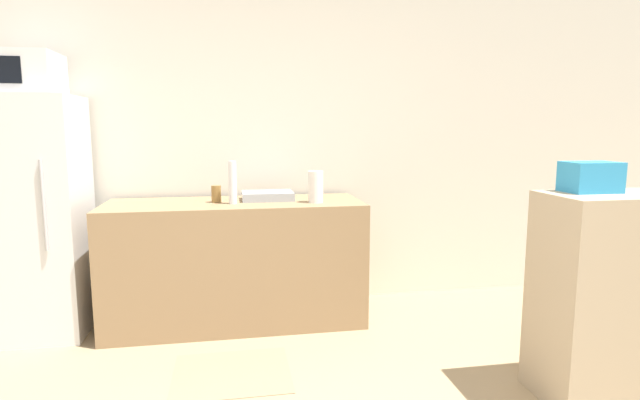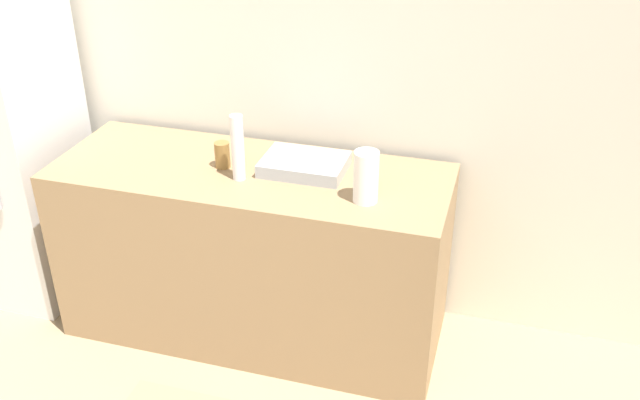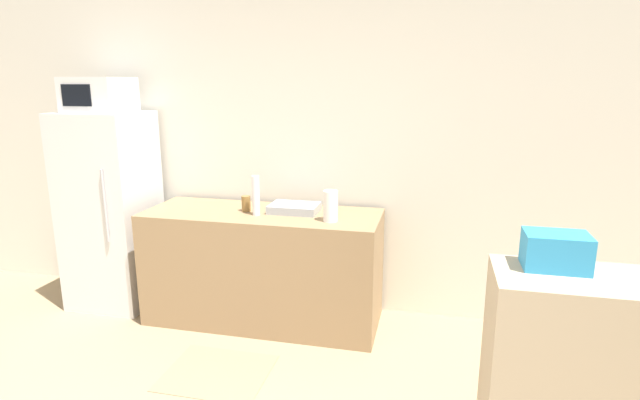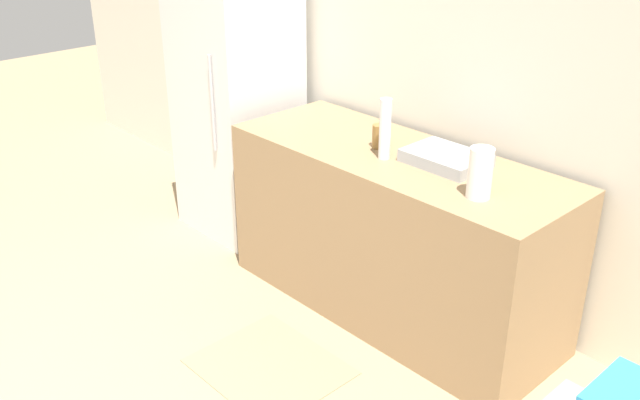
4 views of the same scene
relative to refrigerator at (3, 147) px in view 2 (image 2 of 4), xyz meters
The scene contains 7 objects.
wall_back 1.59m from the refrigerator, 14.26° to the left, with size 8.00×0.06×2.60m, color silver.
refrigerator is the anchor object (origin of this frame).
counter 1.40m from the refrigerator, ahead, with size 1.82×0.68×0.89m, color #937551.
sink_basin 1.59m from the refrigerator, ahead, with size 0.37×0.27×0.06m, color #9EA3A8.
bottle_tall 1.36m from the refrigerator, ahead, with size 0.06×0.06×0.30m, color silver.
bottle_short 1.23m from the refrigerator, ahead, with size 0.07×0.07×0.12m, color olive.
paper_towel_roll 1.93m from the refrigerator, ahead, with size 0.10×0.10×0.22m, color white.
Camera 2 is at (0.99, -0.25, 2.34)m, focal length 40.00 mm.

